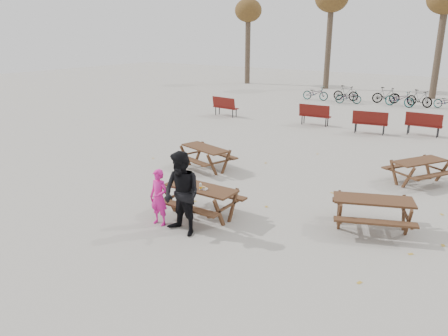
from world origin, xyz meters
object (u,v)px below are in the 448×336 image
Objects in this scene: picnic_table_east at (372,214)px; picnic_table_far at (418,172)px; picnic_table_north at (205,158)px; adult at (182,194)px; child at (159,197)px; main_picnic_table at (201,194)px; food_tray at (204,189)px; soda_bottle at (200,187)px.

picnic_table_east is 4.04m from picnic_table_far.
adult is at bearing -43.99° from picnic_table_north.
child is 4.42m from picnic_table_north.
main_picnic_table is 10.00× the size of food_tray.
child is 0.71× the size of adult.
child is 0.77× the size of picnic_table_east.
food_tray is (0.16, -0.09, 0.21)m from main_picnic_table.
child is at bearing -130.28° from food_tray.
picnic_table_far is at bearing 64.96° from picnic_table_east.
picnic_table_east is (3.54, 1.73, -0.41)m from food_tray.
soda_bottle reaches higher than picnic_table_far.
child reaches higher than picnic_table_east.
picnic_table_far is at bearing 37.63° from picnic_table_north.
child is at bearing -171.34° from picnic_table_east.
adult reaches higher than child.
soda_bottle is 0.10× the size of picnic_table_north.
adult is at bearing -77.23° from main_picnic_table.
adult is 4.86m from picnic_table_north.
child is at bearing -130.26° from soda_bottle.
picnic_table_north is at bearing 143.23° from picnic_table_far.
adult is at bearing -177.89° from picnic_table_far.
picnic_table_far is (6.12, 2.51, -0.02)m from picnic_table_north.
soda_bottle reaches higher than main_picnic_table.
adult reaches higher than food_tray.
food_tray is 1.06× the size of soda_bottle.
picnic_table_north is (-2.24, 3.16, -0.21)m from main_picnic_table.
food_tray is at bearing -31.02° from main_picnic_table.
food_tray is at bearing 49.42° from soda_bottle.
main_picnic_table is 0.27m from food_tray.
soda_bottle is at bearing -130.58° from food_tray.
picnic_table_north is (-2.34, 3.31, -0.47)m from soda_bottle.
adult is 7.62m from picnic_table_far.
picnic_table_far is at bearing 55.57° from main_picnic_table.
adult is at bearing -85.65° from food_tray.
picnic_table_north is (-2.39, 3.25, -0.42)m from food_tray.
main_picnic_table is 4.05m from picnic_table_east.
adult is 1.08× the size of picnic_table_east.
adult is (0.76, -0.07, 0.28)m from child.
picnic_table_east is (3.59, 1.79, -0.47)m from soda_bottle.
soda_bottle is at bearing 105.56° from adult.
soda_bottle is 1.01m from child.
soda_bottle is 0.85m from adult.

